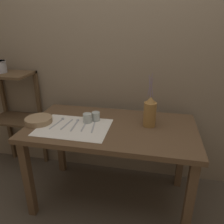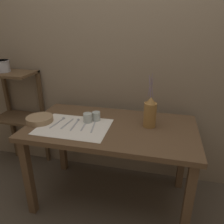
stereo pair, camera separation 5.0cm
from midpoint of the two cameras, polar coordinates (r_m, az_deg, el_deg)
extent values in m
plane|color=brown|center=(2.20, -0.89, -21.39)|extent=(12.00, 12.00, 0.00)
cube|color=gray|center=(2.08, 1.85, 13.49)|extent=(7.00, 0.06, 2.40)
cube|color=brown|center=(1.77, -1.03, -4.17)|extent=(1.35, 0.74, 0.04)
cube|color=brown|center=(1.96, -21.77, -16.08)|extent=(0.06, 0.06, 0.71)
cube|color=brown|center=(1.72, 18.56, -21.75)|extent=(0.06, 0.06, 0.71)
cube|color=brown|center=(2.40, -13.94, -7.46)|extent=(0.06, 0.06, 0.71)
cube|color=brown|center=(2.21, 17.00, -10.62)|extent=(0.06, 0.06, 0.71)
cube|color=brown|center=(2.36, -26.27, 8.86)|extent=(0.45, 0.31, 0.02)
cube|color=brown|center=(2.50, -24.44, -1.65)|extent=(0.45, 0.31, 0.02)
cube|color=brown|center=(2.74, -26.18, -1.11)|extent=(0.04, 0.04, 1.07)
cube|color=brown|center=(2.51, -18.59, -1.95)|extent=(0.04, 0.04, 1.07)
cube|color=white|center=(1.77, -10.76, -3.90)|extent=(0.56, 0.41, 0.00)
cylinder|color=olive|center=(1.75, 9.02, -0.63)|extent=(0.10, 0.10, 0.20)
cone|color=olive|center=(1.70, 9.27, 3.21)|extent=(0.07, 0.07, 0.05)
cylinder|color=slate|center=(1.67, 9.05, 6.98)|extent=(0.03, 0.01, 0.18)
cylinder|color=slate|center=(1.66, 8.98, 6.66)|extent=(0.03, 0.04, 0.17)
cylinder|color=slate|center=(1.67, 9.51, 6.34)|extent=(0.03, 0.04, 0.14)
cylinder|color=slate|center=(1.69, 9.39, 6.48)|extent=(0.02, 0.02, 0.14)
cylinder|color=#9E7F5B|center=(1.91, -19.30, -2.05)|extent=(0.22, 0.22, 0.05)
cylinder|color=#B7C1BC|center=(1.82, -7.26, -1.57)|extent=(0.07, 0.07, 0.08)
cylinder|color=#B7C1BC|center=(1.85, -5.02, -1.13)|extent=(0.07, 0.07, 0.07)
cube|color=#A8A8AD|center=(1.85, -15.07, -3.01)|extent=(0.04, 0.20, 0.00)
sphere|color=#A8A8AD|center=(1.92, -13.47, -1.77)|extent=(0.02, 0.02, 0.02)
cube|color=#A8A8AD|center=(1.82, -12.47, -3.13)|extent=(0.03, 0.20, 0.00)
cube|color=#A8A8AD|center=(1.79, -10.61, -3.52)|extent=(0.02, 0.20, 0.00)
sphere|color=#A8A8AD|center=(1.87, -9.69, -2.14)|extent=(0.02, 0.02, 0.02)
cube|color=#A8A8AD|center=(1.77, -8.09, -3.56)|extent=(0.03, 0.20, 0.00)
cube|color=#A8A8AD|center=(1.74, -5.74, -3.93)|extent=(0.04, 0.20, 0.00)
camera|label=1|loc=(0.03, -90.84, -0.35)|focal=35.00mm
camera|label=2|loc=(0.03, 89.16, 0.35)|focal=35.00mm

